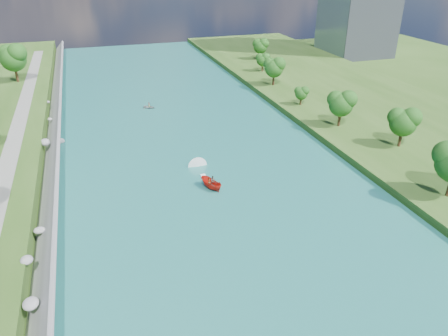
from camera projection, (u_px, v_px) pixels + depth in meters
name	position (u px, v px, depth m)	size (l,w,h in m)	color
ground	(229.00, 217.00, 66.21)	(260.00, 260.00, 0.00)	#2D5119
river_water	(196.00, 162.00, 83.21)	(55.00, 240.00, 0.10)	#1A6265
berm_east	(412.00, 129.00, 96.51)	(44.00, 240.00, 1.50)	#2D5119
riprap_bank	(50.00, 175.00, 74.74)	(4.73, 236.00, 4.41)	slate
riverside_path	(6.00, 169.00, 72.70)	(3.00, 200.00, 0.10)	gray
trees_east	(346.00, 102.00, 96.77)	(14.75, 138.09, 10.96)	#1C4412
motorboat	(209.00, 181.00, 74.60)	(3.60, 19.29, 2.20)	red
raft	(149.00, 107.00, 111.41)	(3.91, 3.77, 1.50)	gray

